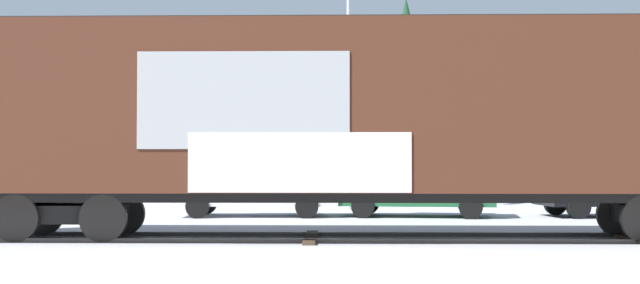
{
  "coord_description": "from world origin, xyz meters",
  "views": [
    {
      "loc": [
        -0.24,
        -16.31,
        1.53
      ],
      "look_at": [
        0.45,
        1.51,
        1.97
      ],
      "focal_mm": 46.12,
      "sensor_mm": 36.0,
      "label": 1
    }
  ],
  "objects_px": {
    "parked_car_white": "(253,189)",
    "parked_car_black": "(616,187)",
    "flagpole": "(344,21)",
    "freight_car": "(370,113)",
    "parked_car_green": "(416,185)"
  },
  "relations": [
    {
      "from": "parked_car_white",
      "to": "parked_car_black",
      "type": "xyz_separation_m",
      "value": [
        10.3,
        -0.49,
        0.04
      ]
    },
    {
      "from": "parked_car_white",
      "to": "flagpole",
      "type": "bearing_deg",
      "value": 47.67
    },
    {
      "from": "freight_car",
      "to": "flagpole",
      "type": "bearing_deg",
      "value": 89.05
    },
    {
      "from": "parked_car_black",
      "to": "parked_car_green",
      "type": "bearing_deg",
      "value": 177.86
    },
    {
      "from": "parked_car_white",
      "to": "parked_car_black",
      "type": "bearing_deg",
      "value": -2.71
    },
    {
      "from": "freight_car",
      "to": "flagpole",
      "type": "relative_size",
      "value": 1.91
    },
    {
      "from": "freight_car",
      "to": "parked_car_green",
      "type": "xyz_separation_m",
      "value": [
        1.99,
        6.81,
        -1.64
      ]
    },
    {
      "from": "freight_car",
      "to": "parked_car_black",
      "type": "bearing_deg",
      "value": 40.76
    },
    {
      "from": "flagpole",
      "to": "parked_car_black",
      "type": "height_order",
      "value": "flagpole"
    },
    {
      "from": "parked_car_white",
      "to": "parked_car_green",
      "type": "xyz_separation_m",
      "value": [
        4.64,
        -0.28,
        0.1
      ]
    },
    {
      "from": "flagpole",
      "to": "parked_car_white",
      "type": "bearing_deg",
      "value": -132.33
    },
    {
      "from": "freight_car",
      "to": "flagpole",
      "type": "height_order",
      "value": "flagpole"
    },
    {
      "from": "parked_car_white",
      "to": "parked_car_green",
      "type": "height_order",
      "value": "parked_car_green"
    },
    {
      "from": "flagpole",
      "to": "parked_car_white",
      "type": "distance_m",
      "value": 6.79
    },
    {
      "from": "flagpole",
      "to": "parked_car_green",
      "type": "height_order",
      "value": "flagpole"
    }
  ]
}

